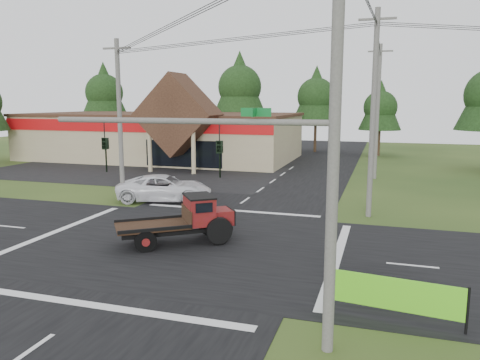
% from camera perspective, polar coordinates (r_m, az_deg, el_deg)
% --- Properties ---
extents(ground, '(120.00, 120.00, 0.00)m').
position_cam_1_polar(ground, '(22.03, -6.90, -7.74)').
color(ground, '#253F16').
rests_on(ground, ground).
extents(road_ns, '(12.00, 120.00, 0.02)m').
position_cam_1_polar(road_ns, '(22.03, -6.90, -7.72)').
color(road_ns, black).
rests_on(road_ns, ground).
extents(road_ew, '(120.00, 12.00, 0.02)m').
position_cam_1_polar(road_ew, '(22.03, -6.90, -7.71)').
color(road_ew, black).
rests_on(road_ew, ground).
extents(parking_apron, '(28.00, 14.00, 0.02)m').
position_cam_1_polar(parking_apron, '(44.88, -13.36, 0.95)').
color(parking_apron, black).
rests_on(parking_apron, ground).
extents(cvs_building, '(30.40, 18.20, 9.19)m').
position_cam_1_polar(cvs_building, '(54.63, -9.39, 5.49)').
color(cvs_building, tan).
rests_on(cvs_building, ground).
extents(traffic_signal_mast, '(8.12, 0.24, 7.00)m').
position_cam_1_polar(traffic_signal_mast, '(12.20, 3.35, -0.36)').
color(traffic_signal_mast, '#595651').
rests_on(traffic_signal_mast, ground).
extents(utility_pole_nr, '(2.00, 0.30, 11.00)m').
position_cam_1_polar(utility_pole_nr, '(11.76, 11.42, 5.06)').
color(utility_pole_nr, '#595651').
rests_on(utility_pole_nr, ground).
extents(utility_pole_nw, '(2.00, 0.30, 10.50)m').
position_cam_1_polar(utility_pole_nw, '(31.91, -14.45, 7.21)').
color(utility_pole_nw, '#595651').
rests_on(utility_pole_nw, ground).
extents(utility_pole_ne, '(2.00, 0.30, 11.50)m').
position_cam_1_polar(utility_pole_ne, '(27.19, 15.92, 7.85)').
color(utility_pole_ne, '#595651').
rests_on(utility_pole_ne, ground).
extents(utility_pole_n, '(2.00, 0.30, 11.20)m').
position_cam_1_polar(utility_pole_n, '(41.18, 16.43, 8.07)').
color(utility_pole_n, '#595651').
rests_on(utility_pole_n, ground).
extents(tree_row_a, '(6.72, 6.72, 12.12)m').
position_cam_1_polar(tree_row_a, '(70.71, -16.23, 10.41)').
color(tree_row_a, '#332316').
rests_on(tree_row_a, ground).
extents(tree_row_b, '(5.60, 5.60, 10.10)m').
position_cam_1_polar(tree_row_b, '(67.56, -8.02, 9.61)').
color(tree_row_b, '#332316').
rests_on(tree_row_b, ground).
extents(tree_row_c, '(7.28, 7.28, 13.13)m').
position_cam_1_polar(tree_row_c, '(63.04, -0.04, 11.54)').
color(tree_row_c, '#332316').
rests_on(tree_row_c, ground).
extents(tree_row_d, '(6.16, 6.16, 11.11)m').
position_cam_1_polar(tree_row_d, '(61.79, 9.28, 10.21)').
color(tree_row_d, '#332316').
rests_on(tree_row_d, ground).
extents(tree_row_e, '(5.04, 5.04, 9.09)m').
position_cam_1_polar(tree_row_e, '(59.18, 16.75, 8.67)').
color(tree_row_e, '#332316').
rests_on(tree_row_e, ground).
extents(antique_flatbed_truck, '(5.57, 4.84, 2.25)m').
position_cam_1_polar(antique_flatbed_truck, '(21.85, -7.72, -4.84)').
color(antique_flatbed_truck, '#5D140D').
rests_on(antique_flatbed_truck, ground).
extents(roadside_banner, '(4.14, 0.64, 1.42)m').
position_cam_1_polar(roadside_banner, '(15.09, 18.07, -13.60)').
color(roadside_banner, '#5DD11B').
rests_on(roadside_banner, ground).
extents(white_pickup, '(6.73, 4.49, 1.72)m').
position_cam_1_polar(white_pickup, '(31.41, -9.16, -0.97)').
color(white_pickup, white).
rests_on(white_pickup, ground).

